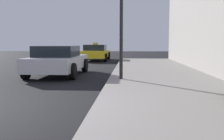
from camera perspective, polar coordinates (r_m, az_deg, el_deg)
The scene contains 3 objects.
sidewalk at distance 5.23m, azimuth 18.08°, elevation -8.74°, with size 4.00×32.00×0.15m, color gray.
car_silver at distance 11.24m, azimuth -11.91°, elevation 2.11°, with size 2.05×4.16×1.27m.
car_yellow at distance 20.67m, azimuth -3.65°, elevation 3.93°, with size 2.07×4.58×1.43m.
Camera 1 is at (2.73, -4.91, 1.38)m, focal length 41.03 mm.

